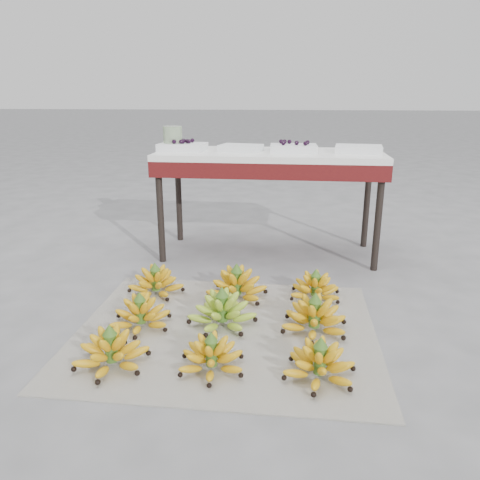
# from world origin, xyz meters

# --- Properties ---
(ground) EXTENTS (60.00, 60.00, 0.00)m
(ground) POSITION_xyz_m (0.00, 0.00, 0.00)
(ground) COLOR #5E5F61
(ground) RESTS_ON ground
(newspaper_mat) EXTENTS (1.25, 1.05, 0.01)m
(newspaper_mat) POSITION_xyz_m (-0.11, -0.06, 0.00)
(newspaper_mat) COLOR silver
(newspaper_mat) RESTS_ON ground
(bunch_front_left) EXTENTS (0.33, 0.33, 0.17)m
(bunch_front_left) POSITION_xyz_m (-0.48, -0.37, 0.06)
(bunch_front_left) COLOR yellow
(bunch_front_left) RESTS_ON newspaper_mat
(bunch_front_center) EXTENTS (0.31, 0.31, 0.15)m
(bunch_front_center) POSITION_xyz_m (-0.12, -0.35, 0.06)
(bunch_front_center) COLOR yellow
(bunch_front_center) RESTS_ON newspaper_mat
(bunch_front_right) EXTENTS (0.32, 0.32, 0.16)m
(bunch_front_right) POSITION_xyz_m (0.27, -0.36, 0.06)
(bunch_front_right) COLOR yellow
(bunch_front_right) RESTS_ON newspaper_mat
(bunch_mid_left) EXTENTS (0.31, 0.31, 0.16)m
(bunch_mid_left) POSITION_xyz_m (-0.47, -0.07, 0.06)
(bunch_mid_left) COLOR yellow
(bunch_mid_left) RESTS_ON newspaper_mat
(bunch_mid_center) EXTENTS (0.30, 0.30, 0.18)m
(bunch_mid_center) POSITION_xyz_m (-0.13, -0.01, 0.07)
(bunch_mid_center) COLOR #7AAF2D
(bunch_mid_center) RESTS_ON newspaper_mat
(bunch_mid_right) EXTENTS (0.33, 0.33, 0.18)m
(bunch_mid_right) POSITION_xyz_m (0.26, -0.02, 0.07)
(bunch_mid_right) COLOR yellow
(bunch_mid_right) RESTS_ON newspaper_mat
(bunch_back_left) EXTENTS (0.29, 0.29, 0.17)m
(bunch_back_left) POSITION_xyz_m (-0.51, 0.28, 0.06)
(bunch_back_left) COLOR yellow
(bunch_back_left) RESTS_ON newspaper_mat
(bunch_back_center) EXTENTS (0.33, 0.33, 0.18)m
(bunch_back_center) POSITION_xyz_m (-0.10, 0.28, 0.07)
(bunch_back_center) COLOR yellow
(bunch_back_center) RESTS_ON newspaper_mat
(bunch_back_right) EXTENTS (0.31, 0.31, 0.16)m
(bunch_back_right) POSITION_xyz_m (0.28, 0.31, 0.06)
(bunch_back_right) COLOR yellow
(bunch_back_right) RESTS_ON newspaper_mat
(vendor_table) EXTENTS (1.33, 0.53, 0.64)m
(vendor_table) POSITION_xyz_m (0.01, 0.99, 0.56)
(vendor_table) COLOR black
(vendor_table) RESTS_ON ground
(tray_far_left) EXTENTS (0.28, 0.21, 0.07)m
(tray_far_left) POSITION_xyz_m (-0.52, 0.97, 0.66)
(tray_far_left) COLOR silver
(tray_far_left) RESTS_ON vendor_table
(tray_left) EXTENTS (0.27, 0.22, 0.04)m
(tray_left) POSITION_xyz_m (-0.17, 0.98, 0.66)
(tray_left) COLOR silver
(tray_left) RESTS_ON vendor_table
(tray_right) EXTENTS (0.28, 0.20, 0.07)m
(tray_right) POSITION_xyz_m (0.15, 0.98, 0.66)
(tray_right) COLOR silver
(tray_right) RESTS_ON vendor_table
(tray_far_right) EXTENTS (0.28, 0.22, 0.04)m
(tray_far_right) POSITION_xyz_m (0.52, 0.99, 0.66)
(tray_far_right) COLOR silver
(tray_far_right) RESTS_ON vendor_table
(glass_jar) EXTENTS (0.14, 0.14, 0.14)m
(glass_jar) POSITION_xyz_m (-0.58, 0.98, 0.71)
(glass_jar) COLOR beige
(glass_jar) RESTS_ON vendor_table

